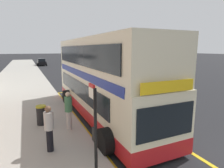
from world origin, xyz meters
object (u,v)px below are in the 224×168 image
Objects in this scene: parked_car_black_behind at (42,62)px; pedestrian_further_back at (49,127)px; parked_car_black_kerbside at (93,66)px; litter_bin at (41,115)px; pedestrian_waiting_near_sign at (69,109)px; parked_car_teal_across at (73,61)px; double_decker_bus at (101,80)px; bus_stop_sign at (95,125)px.

parked_car_black_behind is 40.26m from pedestrian_further_back.
litter_bin is at bearing 65.34° from parked_car_black_kerbside.
parked_car_black_behind is 38.57m from pedestrian_waiting_near_sign.
pedestrian_further_back is (-1.04, -1.63, -0.04)m from pedestrian_waiting_near_sign.
parked_car_teal_across is 40.47m from litter_bin.
pedestrian_waiting_near_sign is (-9.60, -24.73, 0.32)m from parked_car_black_kerbside.
parked_car_teal_across is 2.44× the size of pedestrian_further_back.
double_decker_bus is at bearing 7.05° from litter_bin.
pedestrian_further_back is at bearing -105.73° from parked_car_teal_across.
pedestrian_waiting_near_sign reaches higher than parked_car_teal_across.
double_decker_bus is at bearing 92.19° from parked_car_black_behind.
parked_car_teal_across is 15.41m from parked_car_black_kerbside.
double_decker_bus is 2.87m from pedestrian_waiting_near_sign.
litter_bin is (-3.34, -0.41, -1.44)m from double_decker_bus.
double_decker_bus is 3.66m from litter_bin.
pedestrian_further_back is (-10.74, -41.77, 0.28)m from parked_car_teal_across.
parked_car_black_kerbside is (7.75, -13.80, 0.00)m from parked_car_black_behind.
pedestrian_waiting_near_sign is at bearing 88.87° from parked_car_black_behind.
pedestrian_further_back is at bearing -122.64° from pedestrian_waiting_near_sign.
parked_car_black_behind is 1.00× the size of parked_car_teal_across.
double_decker_bus is at bearing 72.11° from parked_car_black_kerbside.
pedestrian_further_back is 1.78× the size of litter_bin.
double_decker_bus reaches higher than pedestrian_waiting_near_sign.
parked_car_black_behind and parked_car_black_kerbside have the same top height.
pedestrian_waiting_near_sign is (0.03, 3.69, -0.63)m from bus_stop_sign.
parked_car_black_behind is at bearing 87.25° from pedestrian_waiting_near_sign.
parked_car_black_kerbside is at bearing 72.34° from double_decker_bus.
pedestrian_further_back reaches higher than parked_car_teal_across.
double_decker_bus is 5.71m from bus_stop_sign.
bus_stop_sign is 0.65× the size of parked_car_teal_across.
parked_car_teal_across is at bearing 74.49° from litter_bin.
bus_stop_sign reaches higher than parked_car_black_kerbside.
pedestrian_waiting_near_sign is (-9.70, -40.14, 0.32)m from parked_car_teal_across.
parked_car_teal_across reaches higher than litter_bin.
pedestrian_waiting_near_sign is at bearing -104.89° from parked_car_teal_across.
litter_bin is at bearing -106.81° from parked_car_teal_across.
litter_bin is at bearing 102.75° from bus_stop_sign.
parked_car_black_kerbside reaches higher than litter_bin.
double_decker_bus is 2.67× the size of parked_car_black_behind.
pedestrian_waiting_near_sign is at bearing -45.63° from litter_bin.
double_decker_bus reaches higher than litter_bin.
litter_bin is (-10.82, -38.99, -0.17)m from parked_car_teal_across.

